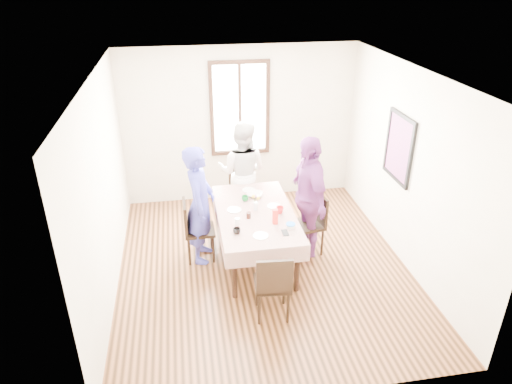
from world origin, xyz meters
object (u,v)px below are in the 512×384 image
(chair_far, at_px, (243,194))
(person_far, at_px, (243,173))
(chair_left, at_px, (200,230))
(person_right, at_px, (308,197))
(chair_right, at_px, (307,225))
(chair_near, at_px, (272,283))
(dining_table, at_px, (255,236))
(person_left, at_px, (200,205))

(chair_far, distance_m, person_far, 0.39)
(chair_far, bearing_deg, chair_left, 52.86)
(person_right, bearing_deg, chair_right, 84.57)
(chair_near, distance_m, person_right, 1.54)
(chair_right, height_order, chair_near, same)
(chair_right, relative_size, chair_far, 1.00)
(chair_far, height_order, person_right, person_right)
(dining_table, bearing_deg, chair_far, 90.00)
(chair_right, distance_m, chair_near, 1.48)
(dining_table, relative_size, person_left, 1.02)
(chair_left, relative_size, person_right, 0.50)
(person_far, bearing_deg, chair_near, 111.86)
(chair_right, bearing_deg, person_left, 77.07)
(chair_right, xyz_separation_m, chair_near, (-0.78, -1.26, 0.00))
(chair_far, height_order, chair_near, same)
(chair_left, height_order, chair_right, same)
(chair_far, distance_m, person_right, 1.45)
(chair_left, xyz_separation_m, person_left, (0.02, 0.00, 0.40))
(chair_near, xyz_separation_m, person_right, (0.76, 1.26, 0.45))
(chair_near, bearing_deg, person_far, 94.74)
(dining_table, relative_size, person_far, 1.04)
(chair_far, relative_size, person_far, 0.54)
(dining_table, relative_size, chair_left, 1.93)
(chair_far, distance_m, chair_near, 2.41)
(chair_left, distance_m, chair_right, 1.56)
(person_left, xyz_separation_m, person_right, (1.51, -0.11, 0.05))
(dining_table, xyz_separation_m, chair_right, (0.78, 0.05, 0.08))
(chair_near, relative_size, person_left, 0.53)
(chair_left, relative_size, person_far, 0.54)
(chair_right, xyz_separation_m, person_left, (-1.53, 0.11, 0.40))
(chair_left, relative_size, person_left, 0.53)
(dining_table, bearing_deg, person_far, 90.00)
(chair_right, distance_m, person_right, 0.45)
(chair_left, relative_size, chair_near, 1.00)
(chair_far, xyz_separation_m, person_left, (-0.76, -1.04, 0.40))
(dining_table, xyz_separation_m, person_far, (0.00, 1.18, 0.47))
(chair_right, height_order, person_far, person_far)
(dining_table, height_order, chair_near, chair_near)
(chair_left, bearing_deg, chair_right, 85.38)
(chair_near, bearing_deg, chair_far, 94.74)
(dining_table, relative_size, chair_far, 1.93)
(person_right, bearing_deg, chair_near, -36.41)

